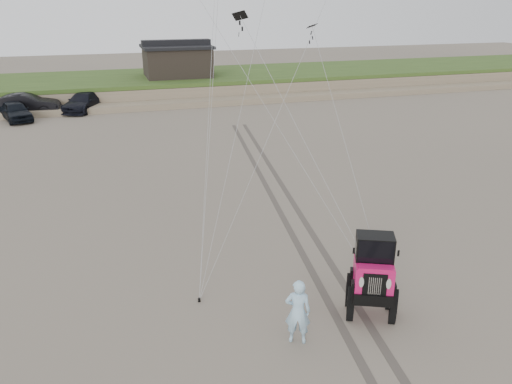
{
  "coord_description": "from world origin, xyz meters",
  "views": [
    {
      "loc": [
        -5.47,
        -11.61,
        8.49
      ],
      "look_at": [
        -0.86,
        3.0,
        2.6
      ],
      "focal_mm": 35.0,
      "sensor_mm": 36.0,
      "label": 1
    }
  ],
  "objects_px": {
    "truck_a": "(16,111)",
    "man": "(298,312)",
    "jeep": "(372,286)",
    "cabin": "(177,60)",
    "truck_c": "(83,102)",
    "truck_b": "(26,104)"
  },
  "relations": [
    {
      "from": "truck_a",
      "to": "truck_c",
      "type": "bearing_deg",
      "value": 4.48
    },
    {
      "from": "truck_c",
      "to": "man",
      "type": "xyz_separation_m",
      "value": [
        5.58,
        -32.94,
        0.2
      ]
    },
    {
      "from": "truck_a",
      "to": "truck_b",
      "type": "bearing_deg",
      "value": 55.29
    },
    {
      "from": "truck_a",
      "to": "jeep",
      "type": "distance_m",
      "value": 32.91
    },
    {
      "from": "jeep",
      "to": "man",
      "type": "bearing_deg",
      "value": -144.72
    },
    {
      "from": "truck_a",
      "to": "man",
      "type": "height_order",
      "value": "man"
    },
    {
      "from": "cabin",
      "to": "truck_c",
      "type": "height_order",
      "value": "cabin"
    },
    {
      "from": "cabin",
      "to": "man",
      "type": "bearing_deg",
      "value": -94.65
    },
    {
      "from": "truck_b",
      "to": "truck_c",
      "type": "xyz_separation_m",
      "value": [
        4.34,
        0.25,
        -0.11
      ]
    },
    {
      "from": "truck_a",
      "to": "truck_b",
      "type": "height_order",
      "value": "truck_b"
    },
    {
      "from": "jeep",
      "to": "man",
      "type": "xyz_separation_m",
      "value": [
        -2.43,
        -0.45,
        -0.06
      ]
    },
    {
      "from": "jeep",
      "to": "man",
      "type": "relative_size",
      "value": 2.86
    },
    {
      "from": "jeep",
      "to": "truck_a",
      "type": "bearing_deg",
      "value": 137.69
    },
    {
      "from": "truck_b",
      "to": "truck_a",
      "type": "bearing_deg",
      "value": 171.3
    },
    {
      "from": "cabin",
      "to": "truck_a",
      "type": "distance_m",
      "value": 15.8
    },
    {
      "from": "truck_c",
      "to": "man",
      "type": "distance_m",
      "value": 33.41
    },
    {
      "from": "cabin",
      "to": "truck_c",
      "type": "bearing_deg",
      "value": -147.63
    },
    {
      "from": "truck_c",
      "to": "jeep",
      "type": "distance_m",
      "value": 33.46
    },
    {
      "from": "truck_b",
      "to": "man",
      "type": "xyz_separation_m",
      "value": [
        9.92,
        -32.69,
        0.08
      ]
    },
    {
      "from": "cabin",
      "to": "man",
      "type": "xyz_separation_m",
      "value": [
        -3.13,
        -38.46,
        -2.31
      ]
    },
    {
      "from": "truck_a",
      "to": "jeep",
      "type": "bearing_deg",
      "value": -86.82
    },
    {
      "from": "cabin",
      "to": "man",
      "type": "height_order",
      "value": "cabin"
    }
  ]
}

